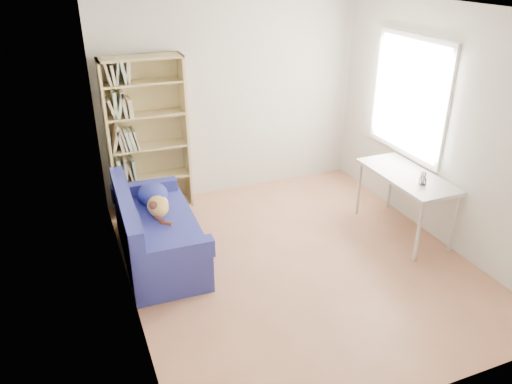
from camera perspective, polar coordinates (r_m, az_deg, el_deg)
ground at (r=5.52m, az=4.55°, el=-7.80°), size 4.00×4.00×0.00m
room_shell at (r=4.88m, az=6.10°, el=8.87°), size 3.54×4.04×2.62m
sofa at (r=5.52m, az=-11.43°, el=-4.48°), size 0.83×1.65×0.80m
bookshelf at (r=6.36m, az=-12.21°, el=5.54°), size 0.98×0.30×1.96m
desk at (r=5.98m, az=16.85°, el=1.33°), size 0.58×1.26×0.75m
pen_cup at (r=5.72m, az=18.55°, el=1.36°), size 0.08×0.08×0.16m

